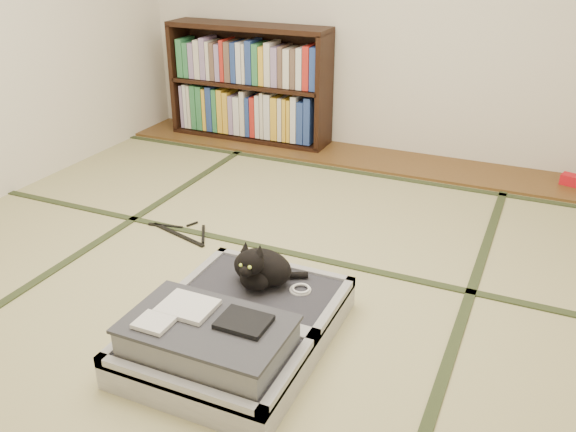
% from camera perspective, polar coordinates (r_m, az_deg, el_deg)
% --- Properties ---
extents(floor, '(4.50, 4.50, 0.00)m').
position_cam_1_polar(floor, '(3.02, -3.61, -6.74)').
color(floor, tan).
rests_on(floor, ground).
extents(wood_strip, '(4.00, 0.50, 0.02)m').
position_cam_1_polar(wood_strip, '(4.70, 7.73, 5.35)').
color(wood_strip, brown).
rests_on(wood_strip, ground).
extents(red_item, '(0.17, 0.13, 0.07)m').
position_cam_1_polar(red_item, '(4.56, 25.11, 3.05)').
color(red_item, red).
rests_on(red_item, wood_strip).
extents(tatami_borders, '(4.00, 4.50, 0.01)m').
position_cam_1_polar(tatami_borders, '(3.40, 0.23, -2.65)').
color(tatami_borders, '#2D381E').
rests_on(tatami_borders, ground).
extents(bookcase, '(1.33, 0.30, 0.92)m').
position_cam_1_polar(bookcase, '(5.02, -3.65, 12.09)').
color(bookcase, black).
rests_on(bookcase, wood_strip).
extents(suitcase, '(0.71, 0.95, 0.28)m').
position_cam_1_polar(suitcase, '(2.57, -5.16, -10.55)').
color(suitcase, '#B0B0B5').
rests_on(suitcase, floor).
extents(cat, '(0.32, 0.32, 0.26)m').
position_cam_1_polar(cat, '(2.72, -2.62, -4.91)').
color(cat, black).
rests_on(cat, suitcase).
extents(cable_coil, '(0.10, 0.10, 0.02)m').
position_cam_1_polar(cable_coil, '(2.73, 1.18, -6.87)').
color(cable_coil, white).
rests_on(cable_coil, suitcase).
extents(hanger, '(0.45, 0.26, 0.01)m').
position_cam_1_polar(hanger, '(3.58, -9.95, -1.49)').
color(hanger, black).
rests_on(hanger, floor).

